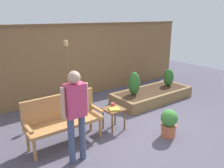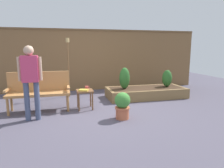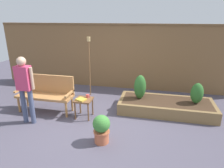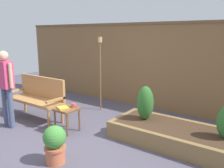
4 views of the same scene
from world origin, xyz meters
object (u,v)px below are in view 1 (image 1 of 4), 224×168
Objects in this scene: side_table at (114,112)px; potted_boxwood at (169,122)px; cup_on_table at (113,104)px; person_by_bench at (76,109)px; tiki_torch at (67,64)px; garden_bench at (63,116)px; book_on_table at (114,109)px; shrub_near_bench at (134,83)px; shrub_far_corner at (169,77)px.

side_table is 1.15m from potted_boxwood.
cup_on_table is 0.08× the size of person_by_bench.
garden_bench is at bearing -120.77° from tiki_torch.
person_by_bench is (-0.84, -1.97, -0.29)m from tiki_torch.
book_on_table is (1.05, -0.24, -0.05)m from garden_bench.
tiki_torch is (-0.29, 1.51, 0.73)m from book_on_table.
potted_boxwood is at bearing -31.21° from garden_bench.
shrub_near_bench is at bearing 70.99° from potted_boxwood.
shrub_far_corner is (3.77, 0.61, 0.02)m from garden_bench.
garden_bench reaches higher than potted_boxwood.
person_by_bench is (-3.85, -1.30, 0.37)m from shrub_far_corner.
garden_bench is 3.00× the size of side_table.
shrub_far_corner is 3.15m from tiki_torch.
shrub_near_bench reaches higher than potted_boxwood.
shrub_near_bench is 1.41m from shrub_far_corner.
tiki_torch reaches higher than garden_bench.
book_on_table is 0.38× the size of potted_boxwood.
shrub_far_corner is (2.72, 0.85, 0.07)m from book_on_table.
potted_boxwood is at bearing -66.59° from tiki_torch.
garden_bench is at bearing -169.43° from book_on_table.
side_table is 1.38m from person_by_bench.
book_on_table is 0.14× the size of person_by_bench.
cup_on_table is (1.15, -0.05, -0.03)m from garden_bench.
shrub_near_bench is (1.31, 0.85, 0.12)m from book_on_table.
person_by_bench is at bearing -151.95° from shrub_near_bench.
tiki_torch is at bearing 59.23° from garden_bench.
cup_on_table is 0.22× the size of shrub_far_corner.
potted_boxwood is 0.32× the size of tiki_torch.
potted_boxwood is (0.63, -1.03, -0.21)m from cup_on_table.
potted_boxwood is 1.81m from shrub_near_bench.
book_on_table is 0.34× the size of shrub_near_bench.
shrub_far_corner reaches higher than book_on_table.
shrub_near_bench is at bearing -22.67° from tiki_torch.
side_table is 0.18m from cup_on_table.
side_table is at bearing -77.39° from tiki_torch.
tiki_torch reaches higher than potted_boxwood.
side_table is 0.75× the size of shrub_near_bench.
side_table is at bearing 127.44° from potted_boxwood.
garden_bench is at bearing 177.54° from cup_on_table.
tiki_torch is (-1.02, 2.36, 0.92)m from potted_boxwood.
garden_bench is 1.15m from cup_on_table.
shrub_near_bench is at bearing 14.45° from garden_bench.
side_table is at bearing 85.73° from book_on_table.
garden_bench is at bearing -170.83° from shrub_far_corner.
tiki_torch is at bearing 106.26° from cup_on_table.
shrub_near_bench reaches higher than cup_on_table.
side_table is 0.31× the size of person_by_bench.
shrub_near_bench is at bearing 28.45° from cup_on_table.
potted_boxwood is at bearing -11.74° from person_by_bench.
shrub_far_corner is 0.34× the size of person_by_bench.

